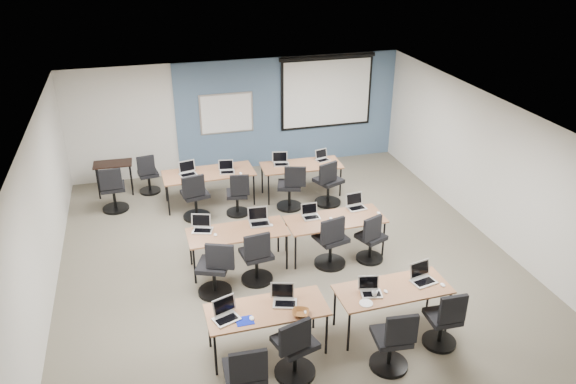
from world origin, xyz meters
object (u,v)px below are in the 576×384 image
object	(u,v)px
task_chair_5	(257,261)
task_chair_9	(238,198)
task_chair_1	(295,351)
training_table_back_right	(301,167)
laptop_2	(370,289)
laptop_1	(284,298)
laptop_3	(422,277)
task_chair_3	(444,323)
utility_table	(113,168)
task_chair_2	(393,345)
task_chair_0	(246,381)
training_table_front_right	(393,291)
laptop_10	(281,161)
laptop_4	(202,226)
laptop_9	(227,169)
task_chair_4	(215,272)
laptop_0	(226,314)
task_chair_7	(371,242)
training_table_mid_right	(335,221)
task_chair_8	(195,200)
task_chair_6	(331,245)
training_table_mid_left	(238,234)
training_table_back_left	(209,174)
task_chair_11	(328,186)
laptop_8	(188,171)
laptop_11	(322,158)
projector_screen	(327,88)
training_table_front_left	(267,312)
laptop_5	(259,220)
spare_chair_b	(113,193)
spare_chair_a	(148,177)
laptop_7	(356,204)
laptop_6	(311,214)

from	to	relation	value
task_chair_5	task_chair_9	bearing A→B (deg)	79.25
task_chair_1	training_table_back_right	bearing A→B (deg)	55.97
laptop_2	task_chair_5	xyz separation A→B (m)	(-1.30, 1.73, -0.36)
laptop_1	laptop_3	xyz separation A→B (m)	(2.13, -0.04, 0.00)
laptop_1	task_chair_3	world-z (taller)	laptop_1
utility_table	task_chair_2	bearing A→B (deg)	-59.49
task_chair_0	task_chair_5	xyz separation A→B (m)	(0.73, 2.65, -0.01)
training_table_back_right	training_table_front_right	bearing A→B (deg)	-87.85
laptop_1	laptop_10	xyz separation A→B (m)	(1.23, 4.81, 0.00)
laptop_1	laptop_4	world-z (taller)	laptop_4
laptop_2	laptop_9	bearing A→B (deg)	116.60
laptop_1	task_chair_4	size ratio (longest dim) A/B	0.32
laptop_0	utility_table	xyz separation A→B (m)	(-1.51, 5.93, -0.15)
task_chair_9	task_chair_7	bearing A→B (deg)	-41.30
training_table_mid_right	task_chair_8	size ratio (longest dim) A/B	1.72
training_table_front_right	task_chair_9	distance (m)	4.48
task_chair_2	task_chair_6	distance (m)	2.65
task_chair_0	training_table_mid_left	bearing A→B (deg)	83.51
training_table_mid_right	training_table_back_right	size ratio (longest dim) A/B	1.02
training_table_mid_right	task_chair_7	xyz separation A→B (m)	(0.54, -0.42, -0.28)
training_table_front_right	training_table_back_left	distance (m)	5.29
training_table_mid_right	task_chair_2	size ratio (longest dim) A/B	1.77
training_table_mid_left	task_chair_11	bearing A→B (deg)	38.26
laptop_1	laptop_8	distance (m)	4.89
task_chair_3	laptop_11	bearing A→B (deg)	92.15
training_table_mid_right	laptop_8	size ratio (longest dim) A/B	5.07
training_table_back_right	laptop_10	bearing A→B (deg)	162.18
task_chair_1	laptop_3	world-z (taller)	task_chair_1
projector_screen	task_chair_5	distance (m)	5.83
training_table_front_left	laptop_1	size ratio (longest dim) A/B	5.07
laptop_1	projector_screen	bearing A→B (deg)	84.39
training_table_mid_right	laptop_0	xyz separation A→B (m)	(-2.38, -2.24, 0.11)
task_chair_1	laptop_4	bearing A→B (deg)	88.21
laptop_5	utility_table	xyz separation A→B (m)	(-2.53, 3.48, -0.15)
task_chair_3	task_chair_5	xyz separation A→B (m)	(-2.23, 2.28, 0.02)
projector_screen	task_chair_0	xyz separation A→B (m)	(-3.61, -7.50, -1.45)
task_chair_2	task_chair_5	size ratio (longest dim) A/B	0.99
laptop_2	spare_chair_b	xyz separation A→B (m)	(-3.64, 5.09, -0.36)
spare_chair_a	training_table_mid_right	bearing A→B (deg)	-56.62
laptop_10	spare_chair_a	distance (m)	3.01
training_table_front_left	laptop_4	bearing A→B (deg)	102.75
training_table_front_left	laptop_7	bearing A→B (deg)	47.08
training_table_back_right	laptop_0	distance (m)	5.39
projector_screen	training_table_back_right	xyz separation A→B (m)	(-1.19, -1.81, -1.20)
laptop_5	task_chair_8	bearing A→B (deg)	120.86
training_table_mid_right	laptop_6	world-z (taller)	laptop_6
training_table_back_left	laptop_11	bearing A→B (deg)	-1.45
task_chair_1	laptop_10	bearing A→B (deg)	60.56
training_table_front_left	task_chair_9	xyz separation A→B (m)	(0.38, 4.18, -0.28)
task_chair_7	laptop_1	bearing A→B (deg)	-162.34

